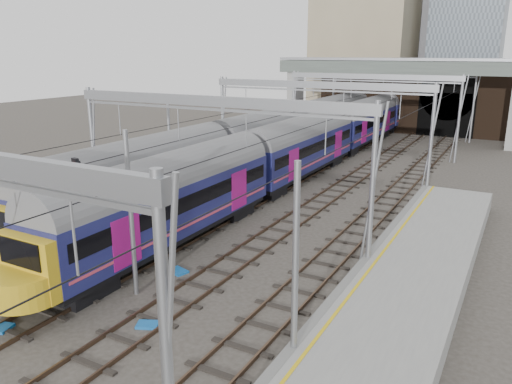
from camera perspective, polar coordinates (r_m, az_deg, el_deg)
The scene contains 12 objects.
ground at distance 20.98m, azimuth -17.20°, elevation -13.22°, with size 160.00×160.00×0.00m, color #38332D.
tracks at distance 32.23m, azimuth 2.01°, elevation -2.14°, with size 14.40×80.00×0.22m.
overhead_line at distance 36.74m, azimuth 6.72°, elevation 10.42°, with size 16.80×80.00×8.00m.
retaining_wall at distance 65.79m, azimuth 18.00°, elevation 10.13°, with size 28.00×2.75×9.00m.
overbridge at distance 60.09m, azimuth 15.78°, elevation 12.65°, with size 28.00×3.00×9.25m.
city_skyline at distance 83.96m, azimuth 22.32°, elevation 19.55°, with size 37.50×27.50×60.00m.
train_main at distance 48.05m, azimuth 9.26°, elevation 6.77°, with size 2.95×68.23×5.03m.
train_second at distance 43.98m, azimuth 1.59°, elevation 6.20°, with size 3.02×52.39×5.13m.
signal_near_left at distance 24.08m, azimuth -19.34°, elevation -1.00°, with size 0.41×0.48×5.37m.
signal_near_centre at distance 20.99m, azimuth -21.91°, elevation -4.01°, with size 0.39×0.48×5.16m.
equip_cover_b at distance 23.81m, azimuth -8.91°, elevation -8.93°, with size 0.90×0.63×0.11m, color #165DAA.
equip_cover_c at distance 19.76m, azimuth -12.28°, elevation -14.60°, with size 0.81×0.58×0.10m, color #165DAA.
Camera 1 is at (13.66, -12.46, 9.91)m, focal length 35.00 mm.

